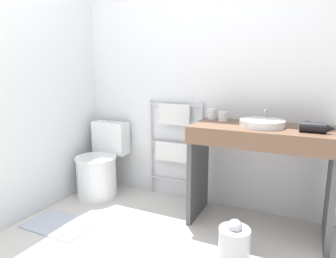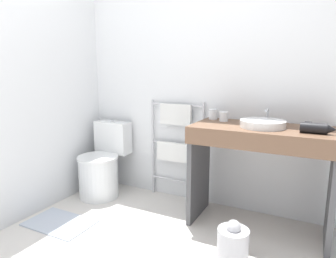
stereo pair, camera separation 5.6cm
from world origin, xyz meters
name	(u,v)px [view 2 (the right image)]	position (x,y,z in m)	size (l,w,h in m)	color
wall_back	(203,69)	(0.00, 1.60, 1.30)	(2.68, 0.12, 2.60)	silver
wall_side	(35,69)	(-1.28, 0.77, 1.30)	(0.12, 2.28, 2.60)	silver
toilet	(102,167)	(-0.94, 1.22, 0.30)	(0.41, 0.54, 0.76)	white
towel_radiator	(176,138)	(-0.22, 1.49, 0.62)	(0.57, 0.06, 0.99)	silver
vanity_counter	(260,160)	(0.63, 1.24, 0.59)	(1.07, 0.54, 0.85)	brown
sink_basin	(263,123)	(0.64, 1.23, 0.88)	(0.34, 0.34, 0.06)	white
faucet	(267,114)	(0.64, 1.42, 0.93)	(0.02, 0.10, 0.13)	silver
cup_near_wall	(213,114)	(0.17, 1.44, 0.90)	(0.08, 0.08, 0.09)	white
cup_near_edge	(224,117)	(0.29, 1.37, 0.89)	(0.07, 0.07, 0.08)	white
hair_dryer	(316,128)	(1.00, 1.17, 0.89)	(0.23, 0.15, 0.07)	black
trash_bin	(233,244)	(0.57, 0.73, 0.12)	(0.22, 0.25, 0.30)	#B7B7BC
bath_mat	(60,223)	(-0.87, 0.56, 0.01)	(0.56, 0.36, 0.01)	#B2BCCC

